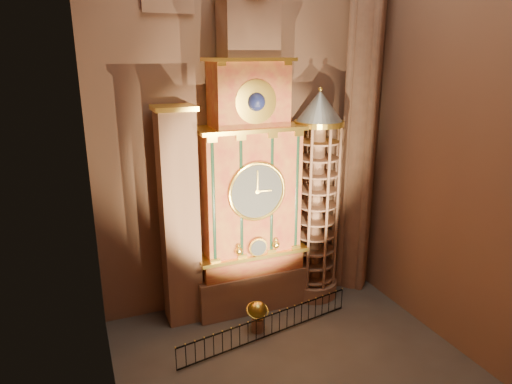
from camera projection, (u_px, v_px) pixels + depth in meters
name	position (u px, v px, depth m)	size (l,w,h in m)	color
floor	(293.00, 362.00, 18.99)	(14.00, 14.00, 0.00)	#383330
wall_back	(241.00, 83.00, 21.09)	(22.00, 22.00, 0.00)	#825D46
wall_left	(86.00, 100.00, 13.25)	(22.00, 22.00, 0.00)	#825D46
wall_right	(456.00, 87.00, 18.30)	(22.00, 22.00, 0.00)	#825D46
astronomical_clock	(249.00, 178.00, 21.43)	(5.60, 2.41, 16.70)	#8C634C
portrait_tower	(179.00, 218.00, 20.67)	(1.80, 1.60, 10.20)	#8C634C
stair_turret	(316.00, 200.00, 22.88)	(2.50, 2.50, 10.80)	#8C634C
gothic_pier	(364.00, 81.00, 22.40)	(2.04, 2.04, 22.00)	#8C634C
celestial_globe	(258.00, 314.00, 20.83)	(1.09, 1.03, 1.50)	#8C634C
iron_railing	(268.00, 326.00, 20.45)	(8.71, 1.61, 1.07)	black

